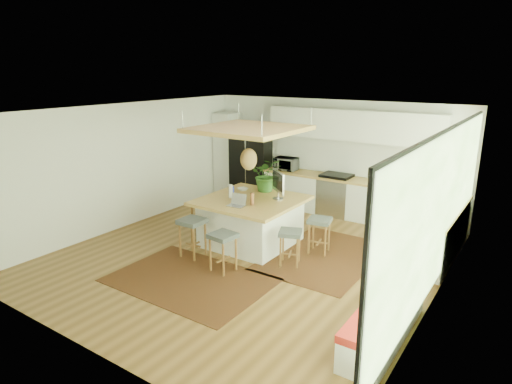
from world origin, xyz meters
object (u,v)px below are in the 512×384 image
Objects in this scene: stool_right_front at (290,246)px; island_plant at (267,178)px; stool_near_left at (193,239)px; microwave at (286,162)px; stool_near_right at (223,252)px; stool_left_side at (202,216)px; monitor at (278,186)px; fridge at (252,165)px; stool_right_back at (319,235)px; island at (251,221)px; laptop at (236,200)px.

island_plant is (-1.22, 1.12, 0.85)m from stool_right_front.
microwave reaches higher than stool_near_left.
stool_near_right is 2.02m from stool_left_side.
fridge is at bearing 172.82° from monitor.
stool_near_right is at bearing -134.07° from stool_right_front.
microwave is (-0.21, 3.78, 0.76)m from stool_near_left.
island_plant is (-0.39, 1.98, 0.85)m from stool_near_right.
stool_right_back is 1.00× the size of stool_left_side.
stool_right_back is 2.61m from stool_left_side.
stool_right_front is 1.07× the size of monitor.
island reaches higher than stool_near_right.
stool_left_side is (0.57, -2.72, -0.57)m from fridge.
island reaches higher than stool_left_side.
fridge is 3.08× the size of stool_right_front.
island is at bearing -166.38° from stool_right_back.
stool_near_right is at bearing -11.78° from stool_near_left.
fridge reaches higher than laptop.
stool_near_left reaches higher than stool_near_right.
island is at bearing 158.33° from stool_right_front.
fridge reaches higher than microwave.
stool_right_back is at bearing -13.51° from island_plant.
island_plant reaches higher than island.
laptop is at bearing -76.14° from monitor.
fridge is 2.72× the size of stool_near_left.
stool_near_right is (2.13, -4.00, -0.57)m from fridge.
stool_near_left reaches higher than stool_left_side.
stool_left_side is (-2.40, 0.41, 0.00)m from stool_right_front.
island is 1.25m from stool_left_side.
monitor is (-0.71, 0.75, 0.83)m from stool_right_front.
island_plant is at bearing 95.72° from island.
monitor is at bearing -36.12° from island_plant.
microwave reaches higher than stool_right_front.
stool_right_back is 1.23m from monitor.
stool_near_right reaches higher than stool_right_back.
stool_left_side is 2.06× the size of laptop.
stool_near_left is (-0.53, -1.14, -0.11)m from island.
microwave reaches higher than island.
stool_near_right is 1.94m from stool_right_back.
island_plant reaches higher than stool_left_side.
microwave is at bearing 156.25° from monitor.
stool_near_left is at bearing -104.47° from island_plant.
microwave is (-0.74, 2.64, 0.65)m from island.
fridge is 2.68m from island_plant.
monitor is (0.12, 1.61, 0.83)m from stool_near_right.
island_plant is at bearing 89.41° from laptop.
fridge is at bearing 124.11° from island.
monitor reaches higher than stool_right_front.
island_plant is at bearing 75.53° from stool_near_left.
laptop is at bearing 110.21° from stool_near_right.
microwave is (-1.18, 2.34, -0.07)m from monitor.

